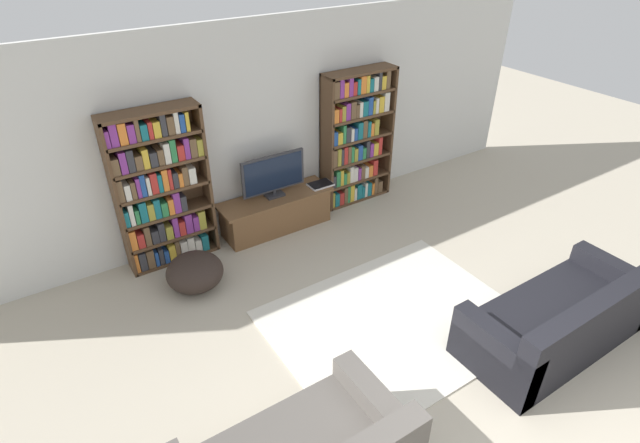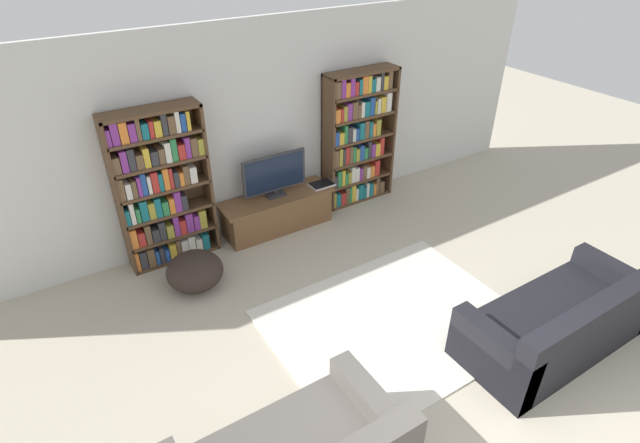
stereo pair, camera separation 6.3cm
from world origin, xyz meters
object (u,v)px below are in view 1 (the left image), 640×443
(tv_stand, at_px, (276,212))
(television, at_px, (273,175))
(laptop, at_px, (320,184))
(couch_right_sofa, at_px, (559,322))
(bookshelf_left, at_px, (160,190))
(beanbag_ottoman, at_px, (195,272))
(bookshelf_right, at_px, (355,138))

(tv_stand, bearing_deg, television, 90.00)
(laptop, xyz_separation_m, couch_right_sofa, (0.63, -3.22, -0.22))
(tv_stand, bearing_deg, bookshelf_left, 175.38)
(tv_stand, xyz_separation_m, laptop, (0.65, -0.06, 0.25))
(couch_right_sofa, bearing_deg, beanbag_ottoman, 134.06)
(bookshelf_left, xyz_separation_m, laptop, (2.03, -0.17, -0.44))
(bookshelf_right, relative_size, television, 2.16)
(couch_right_sofa, bearing_deg, tv_stand, 111.34)
(beanbag_ottoman, bearing_deg, bookshelf_right, 14.48)
(laptop, bearing_deg, couch_right_sofa, -78.88)
(bookshelf_right, distance_m, couch_right_sofa, 3.45)
(bookshelf_right, height_order, laptop, bookshelf_right)
(laptop, relative_size, beanbag_ottoman, 0.51)
(bookshelf_left, height_order, laptop, bookshelf_left)
(bookshelf_left, xyz_separation_m, tv_stand, (1.38, -0.11, -0.69))
(beanbag_ottoman, bearing_deg, couch_right_sofa, -45.94)
(television, bearing_deg, beanbag_ottoman, -156.09)
(bookshelf_left, xyz_separation_m, bookshelf_right, (2.70, 0.00, 0.01))
(television, height_order, laptop, television)
(bookshelf_left, distance_m, laptop, 2.09)
(tv_stand, distance_m, beanbag_ottoman, 1.45)
(tv_stand, bearing_deg, laptop, -5.39)
(laptop, bearing_deg, tv_stand, 174.61)
(tv_stand, relative_size, beanbag_ottoman, 2.39)
(television, bearing_deg, bookshelf_right, 4.04)
(television, relative_size, couch_right_sofa, 0.44)
(bookshelf_right, xyz_separation_m, television, (-1.32, -0.09, -0.16))
(television, distance_m, beanbag_ottoman, 1.57)
(couch_right_sofa, height_order, beanbag_ottoman, couch_right_sofa)
(tv_stand, distance_m, laptop, 0.70)
(bookshelf_left, bearing_deg, couch_right_sofa, -51.82)
(laptop, bearing_deg, bookshelf_left, 175.13)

